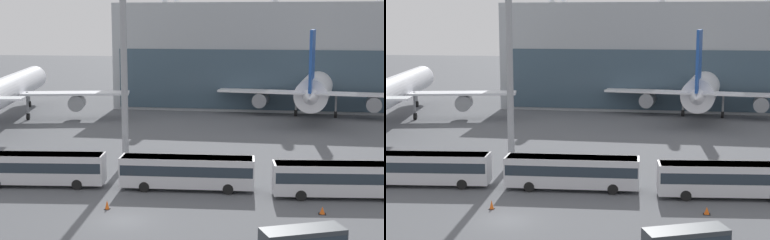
% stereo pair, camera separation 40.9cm
% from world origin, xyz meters
% --- Properties ---
extents(ground_plane, '(440.00, 440.00, 0.00)m').
position_xyz_m(ground_plane, '(0.00, 0.00, 0.00)').
color(ground_plane, '#515459').
extents(airliner_at_gate_near, '(38.82, 43.06, 14.41)m').
position_xyz_m(airliner_at_gate_near, '(-31.86, 45.27, 5.05)').
color(airliner_at_gate_near, silver).
rests_on(airliner_at_gate_near, ground_plane).
extents(airliner_at_gate_far, '(33.61, 33.88, 14.80)m').
position_xyz_m(airliner_at_gate_far, '(17.93, 56.84, 4.94)').
color(airliner_at_gate_far, white).
rests_on(airliner_at_gate_far, ground_plane).
extents(shuttle_bus_0, '(13.02, 3.98, 3.22)m').
position_xyz_m(shuttle_bus_0, '(-10.91, 8.60, 1.90)').
color(shuttle_bus_0, silver).
rests_on(shuttle_bus_0, ground_plane).
extents(shuttle_bus_1, '(12.95, 3.39, 3.22)m').
position_xyz_m(shuttle_bus_1, '(3.65, 9.55, 1.90)').
color(shuttle_bus_1, silver).
rests_on(shuttle_bus_1, ground_plane).
extents(shuttle_bus_2, '(13.02, 4.00, 3.22)m').
position_xyz_m(shuttle_bus_2, '(18.20, 9.27, 1.90)').
color(shuttle_bus_2, silver).
rests_on(shuttle_bus_2, ground_plane).
extents(traffic_cone_0, '(0.62, 0.62, 0.65)m').
position_xyz_m(traffic_cone_0, '(16.09, 4.20, 0.31)').
color(traffic_cone_0, black).
rests_on(traffic_cone_0, ground_plane).
extents(traffic_cone_1, '(0.49, 0.49, 0.80)m').
position_xyz_m(traffic_cone_1, '(-2.17, 2.56, 0.39)').
color(traffic_cone_1, black).
rests_on(traffic_cone_1, ground_plane).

